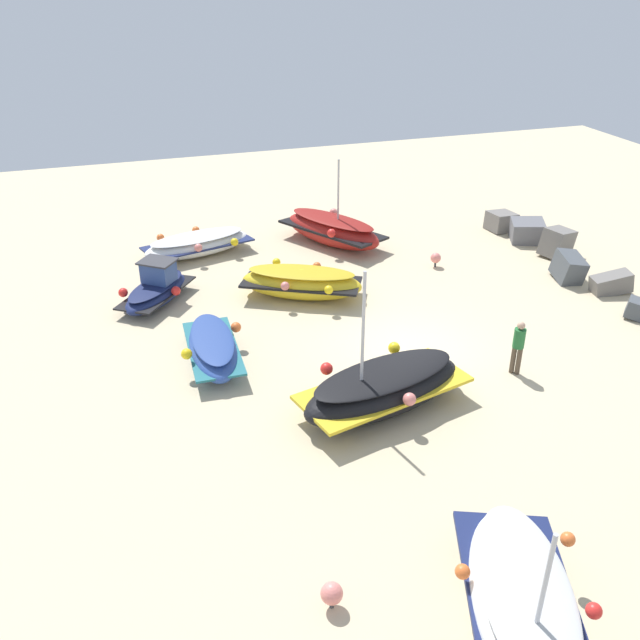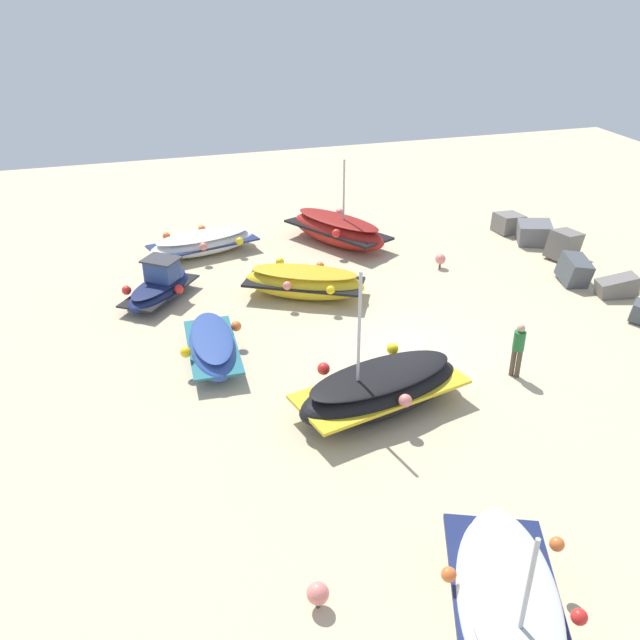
{
  "view_description": "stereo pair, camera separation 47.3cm",
  "coord_description": "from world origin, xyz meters",
  "px_view_note": "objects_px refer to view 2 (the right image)",
  "views": [
    {
      "loc": [
        15.93,
        -8.03,
        10.4
      ],
      "look_at": [
        -1.01,
        -2.5,
        0.9
      ],
      "focal_mm": 38.49,
      "sensor_mm": 36.0,
      "label": 1
    },
    {
      "loc": [
        16.07,
        -7.58,
        10.4
      ],
      "look_at": [
        -1.01,
        -2.5,
        0.9
      ],
      "focal_mm": 38.49,
      "sensor_mm": 36.0,
      "label": 2
    }
  ],
  "objects_px": {
    "fishing_boat_0": "(509,610)",
    "fishing_boat_1": "(304,282)",
    "mooring_buoy_1": "(440,259)",
    "fishing_boat_2": "(338,230)",
    "fishing_boat_5": "(213,346)",
    "mooring_buoy_0": "(318,594)",
    "fishing_boat_3": "(381,389)",
    "fishing_boat_7": "(203,243)",
    "fishing_boat_4": "(160,287)",
    "person_walking": "(518,347)"
  },
  "relations": [
    {
      "from": "fishing_boat_3",
      "to": "fishing_boat_4",
      "type": "height_order",
      "value": "fishing_boat_3"
    },
    {
      "from": "fishing_boat_4",
      "to": "mooring_buoy_1",
      "type": "height_order",
      "value": "fishing_boat_4"
    },
    {
      "from": "fishing_boat_1",
      "to": "fishing_boat_5",
      "type": "distance_m",
      "value": 4.9
    },
    {
      "from": "fishing_boat_7",
      "to": "person_walking",
      "type": "xyz_separation_m",
      "value": [
        11.45,
        7.05,
        0.5
      ]
    },
    {
      "from": "fishing_boat_3",
      "to": "fishing_boat_2",
      "type": "bearing_deg",
      "value": 63.72
    },
    {
      "from": "mooring_buoy_0",
      "to": "fishing_boat_2",
      "type": "bearing_deg",
      "value": 160.95
    },
    {
      "from": "fishing_boat_4",
      "to": "mooring_buoy_0",
      "type": "distance_m",
      "value": 13.6
    },
    {
      "from": "fishing_boat_0",
      "to": "fishing_boat_1",
      "type": "xyz_separation_m",
      "value": [
        -13.84,
        0.23,
        -0.07
      ]
    },
    {
      "from": "fishing_boat_0",
      "to": "fishing_boat_4",
      "type": "distance_m",
      "value": 15.65
    },
    {
      "from": "fishing_boat_7",
      "to": "fishing_boat_2",
      "type": "bearing_deg",
      "value": 159.62
    },
    {
      "from": "fishing_boat_0",
      "to": "mooring_buoy_1",
      "type": "distance_m",
      "value": 15.84
    },
    {
      "from": "fishing_boat_4",
      "to": "person_walking",
      "type": "distance_m",
      "value": 11.87
    },
    {
      "from": "fishing_boat_0",
      "to": "fishing_boat_3",
      "type": "xyz_separation_m",
      "value": [
        -6.89,
        0.34,
        -0.01
      ]
    },
    {
      "from": "fishing_boat_0",
      "to": "fishing_boat_3",
      "type": "distance_m",
      "value": 6.9
    },
    {
      "from": "person_walking",
      "to": "fishing_boat_1",
      "type": "bearing_deg",
      "value": -96.26
    },
    {
      "from": "fishing_boat_0",
      "to": "fishing_boat_2",
      "type": "relative_size",
      "value": 0.99
    },
    {
      "from": "fishing_boat_1",
      "to": "fishing_boat_5",
      "type": "relative_size",
      "value": 1.24
    },
    {
      "from": "fishing_boat_3",
      "to": "fishing_boat_7",
      "type": "relative_size",
      "value": 1.08
    },
    {
      "from": "fishing_boat_3",
      "to": "mooring_buoy_1",
      "type": "bearing_deg",
      "value": 41.58
    },
    {
      "from": "fishing_boat_0",
      "to": "person_walking",
      "type": "relative_size",
      "value": 2.95
    },
    {
      "from": "fishing_boat_7",
      "to": "fishing_boat_0",
      "type": "bearing_deg",
      "value": 83.79
    },
    {
      "from": "mooring_buoy_0",
      "to": "mooring_buoy_1",
      "type": "relative_size",
      "value": 1.0
    },
    {
      "from": "fishing_boat_0",
      "to": "fishing_boat_7",
      "type": "relative_size",
      "value": 1.05
    },
    {
      "from": "fishing_boat_2",
      "to": "mooring_buoy_0",
      "type": "xyz_separation_m",
      "value": [
        16.68,
        -5.76,
        -0.28
      ]
    },
    {
      "from": "mooring_buoy_1",
      "to": "fishing_boat_0",
      "type": "bearing_deg",
      "value": -21.35
    },
    {
      "from": "person_walking",
      "to": "fishing_boat_0",
      "type": "bearing_deg",
      "value": 18.79
    },
    {
      "from": "fishing_boat_2",
      "to": "mooring_buoy_0",
      "type": "height_order",
      "value": "fishing_boat_2"
    },
    {
      "from": "fishing_boat_7",
      "to": "mooring_buoy_0",
      "type": "height_order",
      "value": "fishing_boat_7"
    },
    {
      "from": "fishing_boat_3",
      "to": "mooring_buoy_0",
      "type": "xyz_separation_m",
      "value": [
        5.41,
        -3.26,
        -0.28
      ]
    },
    {
      "from": "fishing_boat_2",
      "to": "mooring_buoy_1",
      "type": "distance_m",
      "value": 4.5
    },
    {
      "from": "fishing_boat_7",
      "to": "fishing_boat_4",
      "type": "bearing_deg",
      "value": 48.34
    },
    {
      "from": "fishing_boat_5",
      "to": "mooring_buoy_0",
      "type": "distance_m",
      "value": 9.11
    },
    {
      "from": "fishing_boat_0",
      "to": "fishing_boat_5",
      "type": "distance_m",
      "value": 11.11
    },
    {
      "from": "fishing_boat_4",
      "to": "fishing_boat_1",
      "type": "bearing_deg",
      "value": -65.85
    },
    {
      "from": "fishing_boat_3",
      "to": "fishing_boat_7",
      "type": "height_order",
      "value": "fishing_boat_3"
    },
    {
      "from": "fishing_boat_2",
      "to": "fishing_boat_3",
      "type": "bearing_deg",
      "value": 137.18
    },
    {
      "from": "fishing_boat_4",
      "to": "fishing_boat_7",
      "type": "height_order",
      "value": "fishing_boat_4"
    },
    {
      "from": "fishing_boat_7",
      "to": "fishing_boat_5",
      "type": "bearing_deg",
      "value": 70.0
    },
    {
      "from": "fishing_boat_0",
      "to": "fishing_boat_5",
      "type": "relative_size",
      "value": 1.33
    },
    {
      "from": "fishing_boat_1",
      "to": "person_walking",
      "type": "height_order",
      "value": "person_walking"
    },
    {
      "from": "fishing_boat_0",
      "to": "fishing_boat_1",
      "type": "bearing_deg",
      "value": 20.04
    },
    {
      "from": "fishing_boat_3",
      "to": "mooring_buoy_0",
      "type": "bearing_deg",
      "value": -134.89
    },
    {
      "from": "fishing_boat_3",
      "to": "person_walking",
      "type": "bearing_deg",
      "value": -8.04
    },
    {
      "from": "fishing_boat_0",
      "to": "mooring_buoy_0",
      "type": "xyz_separation_m",
      "value": [
        -1.48,
        -2.93,
        -0.28
      ]
    },
    {
      "from": "fishing_boat_5",
      "to": "fishing_boat_7",
      "type": "xyz_separation_m",
      "value": [
        -8.19,
        0.87,
        -0.02
      ]
    },
    {
      "from": "fishing_boat_5",
      "to": "mooring_buoy_1",
      "type": "distance_m",
      "value": 10.09
    },
    {
      "from": "fishing_boat_0",
      "to": "fishing_boat_4",
      "type": "relative_size",
      "value": 1.45
    },
    {
      "from": "fishing_boat_5",
      "to": "fishing_boat_0",
      "type": "bearing_deg",
      "value": 20.07
    },
    {
      "from": "fishing_boat_5",
      "to": "mooring_buoy_0",
      "type": "xyz_separation_m",
      "value": [
        9.09,
        0.49,
        -0.1
      ]
    },
    {
      "from": "fishing_boat_3",
      "to": "fishing_boat_1",
      "type": "bearing_deg",
      "value": 77.09
    }
  ]
}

